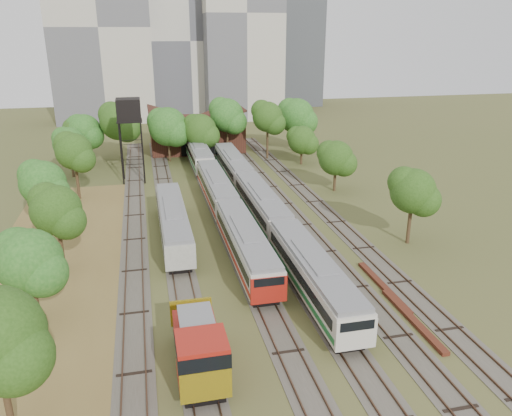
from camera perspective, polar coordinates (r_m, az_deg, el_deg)
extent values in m
plane|color=#475123|center=(38.35, 4.88, -12.26)|extent=(240.00, 240.00, 0.00)
cube|color=brown|center=(44.49, -21.55, -8.87)|extent=(14.00, 60.00, 0.04)
cube|color=#4C473D|center=(59.46, -13.72, -0.82)|extent=(2.60, 80.00, 0.06)
cube|color=#472D1E|center=(59.46, -14.42, -0.79)|extent=(0.08, 80.00, 0.14)
cube|color=#472D1E|center=(59.42, -13.04, -0.69)|extent=(0.08, 80.00, 0.14)
cube|color=#4C473D|center=(59.49, -9.88, -0.54)|extent=(2.60, 80.00, 0.06)
cube|color=#472D1E|center=(59.43, -10.57, -0.51)|extent=(0.08, 80.00, 0.14)
cube|color=#472D1E|center=(59.49, -9.19, -0.40)|extent=(0.08, 80.00, 0.14)
cube|color=#4C473D|center=(60.03, -4.16, -0.10)|extent=(2.60, 80.00, 0.06)
cube|color=#472D1E|center=(59.90, -4.84, -0.07)|extent=(0.08, 80.00, 0.14)
cube|color=#472D1E|center=(60.10, -3.49, 0.03)|extent=(0.08, 80.00, 0.14)
cube|color=#4C473D|center=(60.71, -0.43, 0.18)|extent=(2.60, 80.00, 0.06)
cube|color=#472D1E|center=(60.54, -1.09, 0.21)|extent=(0.08, 80.00, 0.14)
cube|color=#472D1E|center=(60.83, 0.23, 0.31)|extent=(0.08, 80.00, 0.14)
cube|color=#4C473D|center=(61.65, 3.20, 0.46)|extent=(2.60, 80.00, 0.06)
cube|color=#472D1E|center=(61.44, 2.56, 0.49)|extent=(0.08, 80.00, 0.14)
cube|color=#472D1E|center=(61.82, 3.84, 0.58)|extent=(0.08, 80.00, 0.14)
cube|color=#4C473D|center=(62.83, 6.71, 0.72)|extent=(2.60, 80.00, 0.06)
cube|color=#472D1E|center=(62.57, 6.09, 0.75)|extent=(0.08, 80.00, 0.14)
cube|color=#472D1E|center=(63.04, 7.33, 0.85)|extent=(0.08, 80.00, 0.14)
cube|color=black|center=(45.94, -1.16, -5.96)|extent=(2.10, 15.64, 0.77)
cube|color=beige|center=(45.28, -1.18, -4.16)|extent=(2.77, 17.00, 2.39)
cube|color=black|center=(45.17, -1.18, -3.83)|extent=(2.83, 15.64, 0.81)
cube|color=slate|center=(44.75, -1.19, -2.56)|extent=(2.55, 16.66, 0.34)
cube|color=maroon|center=(45.56, -1.17, -4.93)|extent=(2.83, 16.66, 0.43)
cube|color=maroon|center=(37.95, 1.47, -9.34)|extent=(2.81, 0.25, 2.15)
cube|color=black|center=(61.95, -4.48, 0.87)|extent=(2.10, 15.64, 0.77)
cube|color=beige|center=(61.46, -4.52, 2.26)|extent=(2.77, 17.00, 2.39)
cube|color=black|center=(61.38, -4.53, 2.52)|extent=(2.83, 15.64, 0.81)
cube|color=slate|center=(61.07, -4.56, 3.49)|extent=(2.55, 16.66, 0.34)
cube|color=maroon|center=(61.67, -4.51, 1.67)|extent=(2.83, 16.66, 0.43)
cube|color=black|center=(40.98, 6.42, -9.46)|extent=(2.10, 15.64, 0.76)
cube|color=beige|center=(40.25, 6.50, -7.50)|extent=(2.77, 17.00, 2.38)
cube|color=black|center=(40.12, 6.52, -7.13)|extent=(2.83, 15.64, 0.81)
cube|color=slate|center=(39.65, 6.58, -5.74)|extent=(2.54, 16.66, 0.34)
cube|color=#175E2A|center=(40.55, 6.47, -8.34)|extent=(2.83, 16.66, 0.43)
cube|color=beige|center=(33.56, 11.35, -14.01)|extent=(2.81, 0.25, 2.15)
cube|color=black|center=(56.26, 0.62, -1.04)|extent=(2.10, 15.64, 0.76)
cube|color=beige|center=(55.72, 0.62, 0.47)|extent=(2.77, 17.00, 2.38)
cube|color=black|center=(55.63, 0.62, 0.75)|extent=(2.83, 15.64, 0.81)
cube|color=slate|center=(55.29, 0.63, 1.81)|extent=(2.54, 16.66, 0.34)
cube|color=#175E2A|center=(55.94, 0.62, -0.17)|extent=(2.83, 16.66, 0.43)
cube|color=black|center=(72.54, -2.62, 3.71)|extent=(2.10, 15.64, 0.76)
cube|color=beige|center=(72.13, -2.64, 4.91)|extent=(2.77, 17.00, 2.38)
cube|color=black|center=(72.06, -2.64, 5.13)|extent=(2.83, 15.64, 0.81)
cube|color=slate|center=(71.80, -2.66, 5.96)|extent=(2.54, 16.66, 0.34)
cube|color=#175E2A|center=(72.30, -2.63, 4.40)|extent=(2.83, 16.66, 0.43)
cube|color=black|center=(79.56, -6.51, 5.03)|extent=(2.11, 14.72, 0.77)
cube|color=beige|center=(79.18, -6.55, 6.14)|extent=(2.78, 16.00, 2.39)
cube|color=black|center=(79.12, -6.56, 6.34)|extent=(2.84, 14.72, 0.81)
cube|color=slate|center=(78.88, -6.59, 7.10)|extent=(2.55, 15.68, 0.34)
cube|color=#175E2A|center=(79.34, -6.53, 5.67)|extent=(2.84, 15.68, 0.43)
cube|color=beige|center=(71.55, -5.80, 4.62)|extent=(2.82, 0.25, 2.15)
cube|color=black|center=(33.20, -6.60, -16.97)|extent=(2.35, 7.20, 0.96)
cube|color=maroon|center=(33.12, -6.85, -14.38)|extent=(2.67, 4.40, 1.60)
cube|color=maroon|center=(29.98, -6.14, -16.93)|extent=(2.89, 2.78, 2.89)
cube|color=black|center=(29.57, -6.19, -15.85)|extent=(2.94, 2.83, 0.96)
cube|color=gold|center=(29.34, -5.74, -19.56)|extent=(2.89, 0.20, 1.92)
cube|color=gold|center=(35.80, -7.43, -11.68)|extent=(2.89, 0.20, 1.92)
cube|color=slate|center=(31.49, -6.82, -12.51)|extent=(2.14, 3.60, 0.21)
cube|color=black|center=(52.09, -9.36, -3.06)|extent=(2.02, 16.56, 0.73)
cube|color=gray|center=(51.54, -9.45, -1.51)|extent=(2.66, 18.00, 2.29)
cube|color=black|center=(51.44, -9.47, -1.22)|extent=(2.72, 16.56, 0.78)
cube|color=slate|center=(51.08, -9.53, -0.14)|extent=(2.45, 17.64, 0.33)
cylinder|color=black|center=(70.83, -15.14, 5.90)|extent=(0.21, 0.21, 8.53)
cylinder|color=black|center=(70.76, -12.81, 6.08)|extent=(0.21, 0.21, 8.53)
cylinder|color=black|center=(73.64, -15.09, 6.41)|extent=(0.21, 0.21, 8.53)
cylinder|color=black|center=(73.57, -12.84, 6.58)|extent=(0.21, 0.21, 8.53)
cube|color=black|center=(71.35, -14.26, 9.66)|extent=(3.36, 3.36, 0.20)
cube|color=black|center=(71.12, -14.36, 10.88)|extent=(3.20, 3.20, 2.88)
cube|color=#5A2719|center=(39.33, 17.46, -12.06)|extent=(0.58, 8.69, 0.29)
cube|color=#5A2719|center=(43.26, 14.34, -8.69)|extent=(0.55, 8.81, 0.29)
cube|color=#3B1A15|center=(91.10, -6.86, 8.40)|extent=(16.00, 11.00, 5.50)
cube|color=#3B1A15|center=(90.19, -9.51, 10.32)|extent=(8.45, 11.55, 2.96)
cube|color=#3B1A15|center=(91.02, -4.40, 10.61)|extent=(8.45, 11.55, 2.96)
cube|color=black|center=(85.90, -6.43, 7.36)|extent=(6.40, 0.15, 4.12)
cylinder|color=#382616|center=(30.30, -26.61, -18.80)|extent=(0.36, 0.36, 4.78)
cylinder|color=#382616|center=(40.02, -23.87, -9.41)|extent=(0.36, 0.36, 3.85)
sphere|color=#234813|center=(38.75, -24.47, -5.53)|extent=(4.64, 4.64, 4.64)
cylinder|color=#382616|center=(47.10, -21.35, -4.22)|extent=(0.36, 0.36, 4.53)
sphere|color=#234813|center=(45.88, -21.89, -0.21)|extent=(4.34, 4.34, 4.34)
cylinder|color=#382616|center=(56.35, -22.73, -0.65)|extent=(0.36, 0.36, 4.34)
sphere|color=#234813|center=(55.36, -23.18, 2.61)|extent=(4.68, 4.68, 4.68)
cylinder|color=#382616|center=(66.78, -19.73, 2.98)|extent=(0.36, 0.36, 4.85)
sphere|color=#234813|center=(65.88, -20.10, 6.10)|extent=(4.52, 4.52, 4.52)
cylinder|color=#382616|center=(77.58, -20.27, 4.75)|extent=(0.36, 0.36, 3.88)
sphere|color=#234813|center=(76.93, -20.53, 6.91)|extent=(4.72, 4.72, 4.72)
cylinder|color=#382616|center=(85.21, -19.26, 6.10)|extent=(0.36, 0.36, 3.84)
sphere|color=#234813|center=(84.62, -19.48, 8.05)|extent=(5.08, 5.08, 5.08)
cylinder|color=#382616|center=(84.79, -18.80, 6.20)|extent=(0.36, 0.36, 4.16)
sphere|color=#234813|center=(84.16, -19.04, 8.32)|extent=(5.27, 5.27, 5.27)
cylinder|color=#382616|center=(83.06, -15.17, 6.72)|extent=(0.36, 0.36, 5.35)
sphere|color=#234813|center=(82.29, -15.42, 9.52)|extent=(5.90, 5.90, 5.90)
cylinder|color=#382616|center=(83.06, -9.90, 6.80)|extent=(0.36, 0.36, 4.46)
sphere|color=#234813|center=(82.38, -10.04, 9.13)|extent=(6.20, 6.20, 6.20)
cylinder|color=#382616|center=(81.78, -6.30, 6.63)|extent=(0.36, 0.36, 4.07)
sphere|color=#234813|center=(81.14, -6.38, 8.79)|extent=(5.26, 5.26, 5.26)
cylinder|color=#382616|center=(85.24, -3.29, 7.72)|extent=(0.36, 0.36, 5.47)
sphere|color=#234813|center=(84.48, -3.34, 10.53)|extent=(5.57, 5.57, 5.57)
cylinder|color=#382616|center=(83.46, 1.31, 7.50)|extent=(0.36, 0.36, 5.48)
sphere|color=#234813|center=(82.68, 1.33, 10.37)|extent=(4.95, 4.95, 4.95)
cylinder|color=#382616|center=(88.63, 4.58, 7.98)|extent=(0.36, 0.36, 4.96)
sphere|color=#234813|center=(87.94, 4.65, 10.43)|extent=(6.09, 6.09, 6.09)
cylinder|color=#382616|center=(51.94, 17.12, -1.64)|extent=(0.36, 0.36, 4.33)
sphere|color=#234813|center=(50.88, 17.49, 1.88)|extent=(4.44, 4.44, 4.44)
cylinder|color=#382616|center=(67.16, 8.99, 3.41)|extent=(0.36, 0.36, 3.53)
sphere|color=#234813|center=(66.46, 9.12, 5.67)|extent=(4.59, 4.59, 4.59)
cylinder|color=#382616|center=(80.39, 5.21, 6.08)|extent=(0.36, 0.36, 3.09)
sphere|color=#234813|center=(79.87, 5.26, 7.75)|extent=(4.44, 4.44, 4.44)
cube|color=#B9B1A2|center=(126.16, -17.38, 19.11)|extent=(22.00, 16.00, 42.00)
cube|color=beige|center=(131.52, -7.94, 18.44)|extent=(20.00, 18.00, 36.00)
cube|color=#B9B1A2|center=(125.37, -1.84, 21.30)|extent=(18.00, 16.00, 48.00)
cube|color=#414549|center=(147.87, 4.76, 17.11)|extent=(12.00, 12.00, 28.00)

